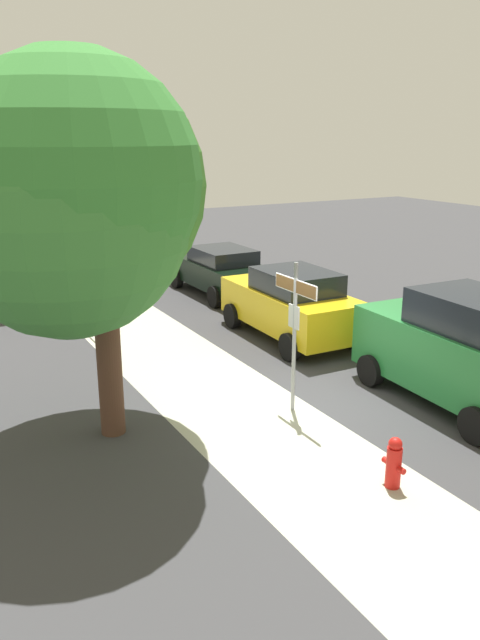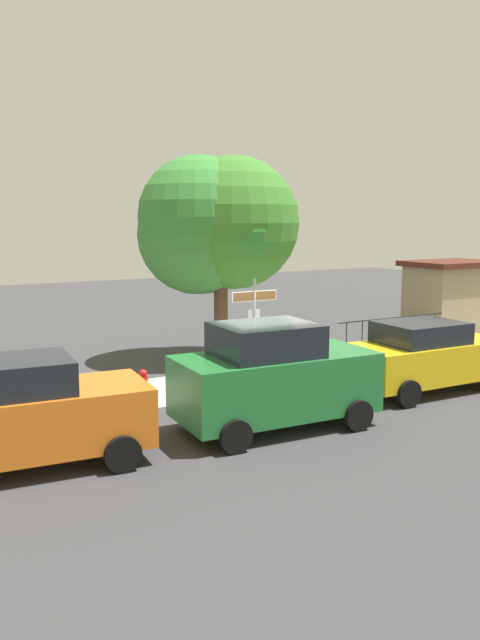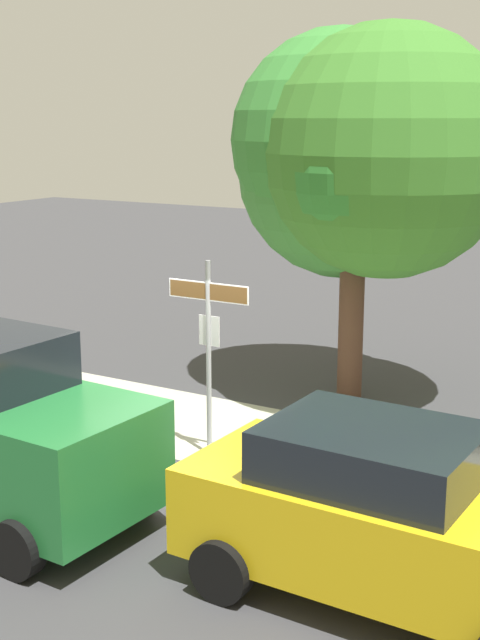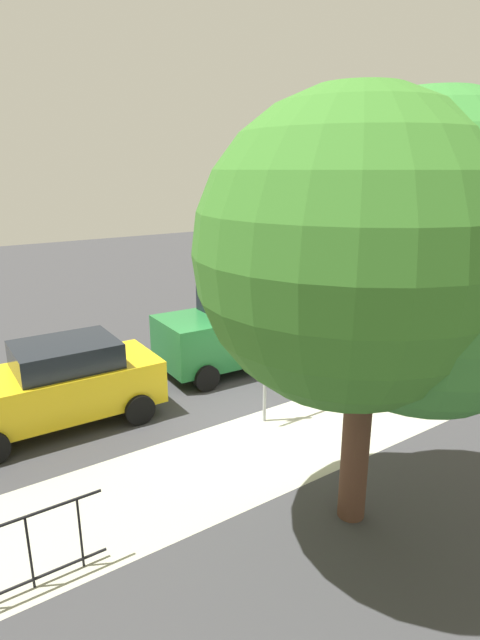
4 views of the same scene
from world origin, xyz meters
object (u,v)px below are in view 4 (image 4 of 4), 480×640
at_px(car_yellow, 58,384).
at_px(fire_hydrant, 367,377).
at_px(street_sign, 265,338).
at_px(car_green, 237,329).
at_px(car_orange, 370,308).
at_px(shade_tree, 390,256).

xyz_separation_m(car_yellow, fire_hydrant, (-6.43, 2.50, -0.50)).
xyz_separation_m(street_sign, car_green, (-1.25, -2.87, -0.77)).
height_order(street_sign, car_orange, street_sign).
relative_size(car_orange, car_green, 1.01).
bearing_deg(street_sign, shade_tree, 78.86).
bearing_deg(street_sign, fire_hydrant, 176.07).
height_order(street_sign, car_yellow, street_sign).
height_order(car_orange, car_yellow, car_orange).
distance_m(shade_tree, car_green, 7.26).
bearing_deg(shade_tree, car_orange, -138.08).
distance_m(shade_tree, fire_hydrant, 6.06).
height_order(car_green, fire_hydrant, car_green).
xyz_separation_m(car_orange, car_green, (4.80, -0.29, 0.11)).
height_order(street_sign, fire_hydrant, street_sign).
bearing_deg(car_green, shade_tree, 75.56).
relative_size(car_green, car_yellow, 0.99).
xyz_separation_m(street_sign, fire_hydrant, (-2.88, 0.20, -1.46)).
bearing_deg(fire_hydrant, car_orange, -138.69).
height_order(shade_tree, car_yellow, shade_tree).
relative_size(street_sign, car_green, 0.67).
bearing_deg(car_yellow, car_green, -171.94).
bearing_deg(fire_hydrant, car_yellow, -21.28).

